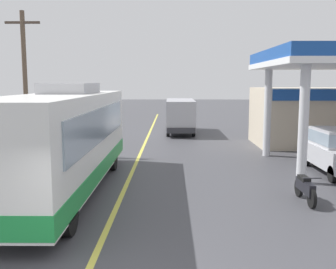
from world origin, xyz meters
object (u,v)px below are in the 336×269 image
(car_at_pump, at_px, (336,149))
(pedestrian_near_pump, at_px, (329,144))
(coach_bus_main, at_px, (65,142))
(motorcycle_parked_forecourt, at_px, (305,188))
(minibus_opposing_lane, at_px, (180,113))

(car_at_pump, height_order, pedestrian_near_pump, car_at_pump)
(coach_bus_main, distance_m, motorcycle_parked_forecourt, 7.98)
(coach_bus_main, relative_size, minibus_opposing_lane, 1.80)
(motorcycle_parked_forecourt, relative_size, pedestrian_near_pump, 1.08)
(minibus_opposing_lane, distance_m, motorcycle_parked_forecourt, 17.25)
(car_at_pump, height_order, motorcycle_parked_forecourt, car_at_pump)
(minibus_opposing_lane, xyz_separation_m, pedestrian_near_pump, (6.54, -11.09, -0.54))
(car_at_pump, xyz_separation_m, pedestrian_near_pump, (0.40, 1.78, -0.08))
(coach_bus_main, height_order, pedestrian_near_pump, coach_bus_main)
(coach_bus_main, height_order, motorcycle_parked_forecourt, coach_bus_main)
(coach_bus_main, xyz_separation_m, car_at_pump, (10.40, 2.85, -0.71))
(minibus_opposing_lane, relative_size, pedestrian_near_pump, 3.69)
(motorcycle_parked_forecourt, xyz_separation_m, pedestrian_near_pump, (3.00, 5.76, 0.49))
(minibus_opposing_lane, xyz_separation_m, motorcycle_parked_forecourt, (3.54, -16.86, -1.03))
(minibus_opposing_lane, bearing_deg, coach_bus_main, -105.15)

